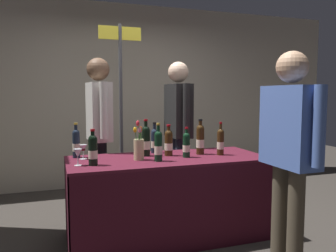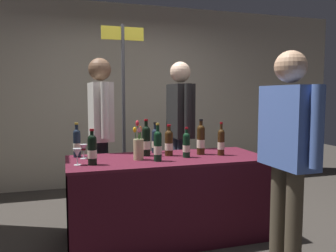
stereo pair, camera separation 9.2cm
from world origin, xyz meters
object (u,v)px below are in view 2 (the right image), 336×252
wine_glass_near_vendor (83,148)px  wine_glass_near_taster (141,144)px  wine_glass_mid (77,153)px  tasting_table (168,181)px  featured_wine_bottle (146,140)px  display_bottle_0 (158,145)px  flower_vase (138,146)px  taster_foreground_right (288,142)px  vendor_presenter (180,121)px  booth_signpost (123,96)px

wine_glass_near_vendor → wine_glass_near_taster: size_ratio=1.03×
wine_glass_near_vendor → wine_glass_mid: (-0.07, -0.28, 0.00)m
tasting_table → featured_wine_bottle: 0.45m
display_bottle_0 → flower_vase: size_ratio=0.94×
taster_foreground_right → tasting_table: bearing=32.8°
featured_wine_bottle → wine_glass_mid: size_ratio=2.53×
wine_glass_near_vendor → vendor_presenter: vendor_presenter is taller
featured_wine_bottle → display_bottle_0: size_ratio=1.05×
wine_glass_near_vendor → booth_signpost: booth_signpost is taller
vendor_presenter → booth_signpost: bearing=-126.0°
display_bottle_0 → tasting_table: bearing=46.0°
wine_glass_near_taster → tasting_table: bearing=-55.7°
tasting_table → wine_glass_mid: bearing=-172.4°
tasting_table → wine_glass_near_vendor: (-0.77, 0.17, 0.33)m
featured_wine_bottle → wine_glass_mid: bearing=-158.9°
wine_glass_near_vendor → flower_vase: 0.52m
display_bottle_0 → taster_foreground_right: size_ratio=0.20×
tasting_table → wine_glass_near_taster: size_ratio=14.29×
display_bottle_0 → vendor_presenter: (0.51, 0.87, 0.15)m
featured_wine_bottle → wine_glass_mid: 0.71m
featured_wine_bottle → wine_glass_mid: (-0.66, -0.25, -0.05)m
wine_glass_mid → vendor_presenter: vendor_presenter is taller
wine_glass_mid → display_bottle_0: bearing=-2.7°
wine_glass_mid → taster_foreground_right: size_ratio=0.08×
flower_vase → tasting_table: bearing=6.7°
featured_wine_bottle → flower_vase: 0.21m
flower_vase → vendor_presenter: size_ratio=0.21×
tasting_table → featured_wine_bottle: featured_wine_bottle is taller
wine_glass_mid → wine_glass_near_taster: wine_glass_mid is taller
tasting_table → display_bottle_0: bearing=-134.0°
taster_foreground_right → flower_vase: bearing=44.4°
wine_glass_near_vendor → taster_foreground_right: taster_foreground_right is taller
vendor_presenter → tasting_table: bearing=-26.5°
tasting_table → display_bottle_0: display_bottle_0 is taller
taster_foreground_right → featured_wine_bottle: bearing=35.7°
wine_glass_near_taster → taster_foreground_right: size_ratio=0.08×
tasting_table → wine_glass_near_taster: (-0.19, 0.29, 0.33)m
wine_glass_near_vendor → wine_glass_mid: bearing=-103.3°
tasting_table → wine_glass_mid: wine_glass_mid is taller
display_bottle_0 → booth_signpost: (-0.08, 1.31, 0.43)m
vendor_presenter → wine_glass_near_taster: bearing=-51.5°
wine_glass_near_vendor → taster_foreground_right: (1.40, -1.12, 0.15)m
tasting_table → wine_glass_near_taster: 0.48m
tasting_table → featured_wine_bottle: size_ratio=5.22×
wine_glass_mid → flower_vase: (0.55, 0.08, 0.02)m
wine_glass_near_vendor → taster_foreground_right: 1.80m
wine_glass_near_taster → taster_foreground_right: taster_foreground_right is taller
display_bottle_0 → wine_glass_mid: bearing=177.3°
display_bottle_0 → wine_glass_mid: (-0.70, 0.03, -0.04)m
wine_glass_near_vendor → wine_glass_mid: 0.29m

